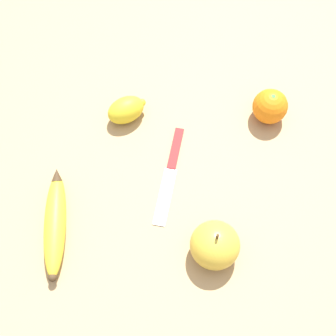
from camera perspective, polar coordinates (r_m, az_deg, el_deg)
The scene contains 6 objects.
ground_plane at distance 0.84m, azimuth -0.45°, elevation -2.16°, with size 3.00×3.00×0.00m, color tan.
banana at distance 0.82m, azimuth -13.59°, elevation -6.52°, with size 0.16×0.16×0.04m.
orange at distance 0.90m, azimuth 12.34°, elevation 7.35°, with size 0.07×0.07×0.07m.
apple at distance 0.77m, azimuth 5.74°, elevation -9.33°, with size 0.08×0.08×0.09m.
lemon at distance 0.89m, azimuth -5.12°, elevation 7.08°, with size 0.08×0.07×0.05m.
paring_knife at distance 0.85m, azimuth 0.31°, elevation -0.33°, with size 0.18×0.12×0.01m.
Camera 1 is at (0.25, 0.24, 0.76)m, focal length 50.00 mm.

